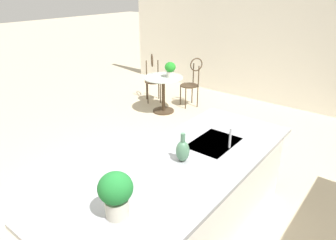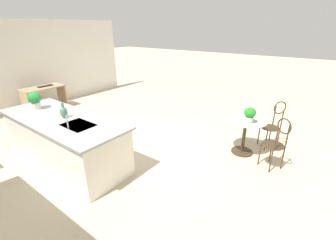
# 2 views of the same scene
# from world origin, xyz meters

# --- Properties ---
(ground_plane) EXTENTS (40.00, 40.00, 0.00)m
(ground_plane) POSITION_xyz_m (0.00, 0.00, 0.00)
(ground_plane) COLOR beige
(wall_right) EXTENTS (0.12, 7.80, 2.70)m
(wall_right) POSITION_xyz_m (4.26, 0.00, 1.35)
(wall_right) COLOR silver
(wall_right) RESTS_ON ground
(kitchen_island) EXTENTS (2.80, 1.06, 0.92)m
(kitchen_island) POSITION_xyz_m (0.30, 0.85, 0.46)
(kitchen_island) COLOR white
(kitchen_island) RESTS_ON ground
(bistro_table) EXTENTS (0.80, 0.80, 0.74)m
(bistro_table) POSITION_xyz_m (-2.33, -1.53, 0.45)
(bistro_table) COLOR #3D2D1E
(bistro_table) RESTS_ON ground
(chair_near_window) EXTENTS (0.52, 0.52, 1.04)m
(chair_near_window) POSITION_xyz_m (-2.99, -1.28, 0.57)
(chair_near_window) COLOR #3D2D1E
(chair_near_window) RESTS_ON ground
(chair_by_island) EXTENTS (0.54, 0.54, 1.04)m
(chair_by_island) POSITION_xyz_m (-2.72, -2.15, 0.57)
(chair_by_island) COLOR #3D2D1E
(chair_by_island) RESTS_ON ground
(sink_faucet) EXTENTS (0.02, 0.02, 0.22)m
(sink_faucet) POSITION_xyz_m (-0.25, 1.03, 1.03)
(sink_faucet) COLOR #B2B5BA
(sink_faucet) RESTS_ON kitchen_island
(writing_desk) EXTENTS (0.60, 1.20, 0.74)m
(writing_desk) POSITION_xyz_m (3.65, -0.44, 0.51)
(writing_desk) COLOR tan
(writing_desk) RESTS_ON ground
(keyboard) EXTENTS (0.16, 0.44, 0.03)m
(keyboard) POSITION_xyz_m (3.67, -0.54, 0.75)
(keyboard) COLOR black
(keyboard) RESTS_ON writing_desk
(potted_plant_on_table) EXTENTS (0.22, 0.22, 0.31)m
(potted_plant_on_table) POSITION_xyz_m (-2.42, -1.42, 0.91)
(potted_plant_on_table) COLOR beige
(potted_plant_on_table) RESTS_ON bistro_table
(potted_plant_counter_far) EXTENTS (0.25, 0.25, 0.35)m
(potted_plant_counter_far) POSITION_xyz_m (1.15, 0.87, 1.12)
(potted_plant_counter_far) COLOR beige
(potted_plant_counter_far) RESTS_ON kitchen_island
(vase_on_counter) EXTENTS (0.13, 0.13, 0.29)m
(vase_on_counter) POSITION_xyz_m (0.25, 0.80, 1.03)
(vase_on_counter) COLOR #4C7A5B
(vase_on_counter) RESTS_ON kitchen_island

